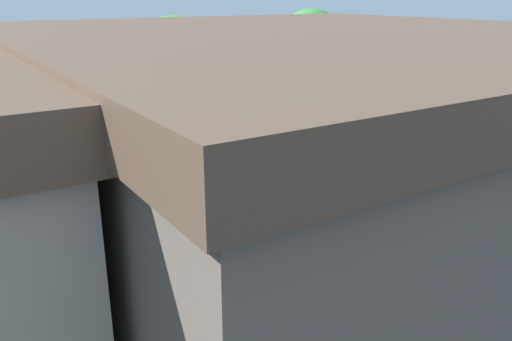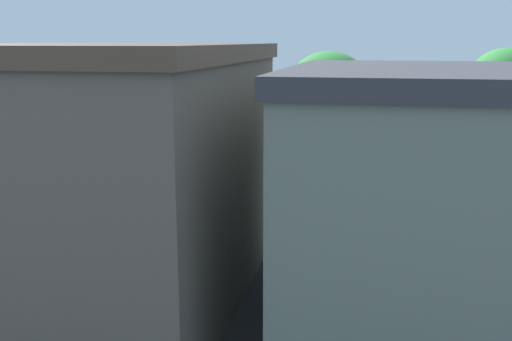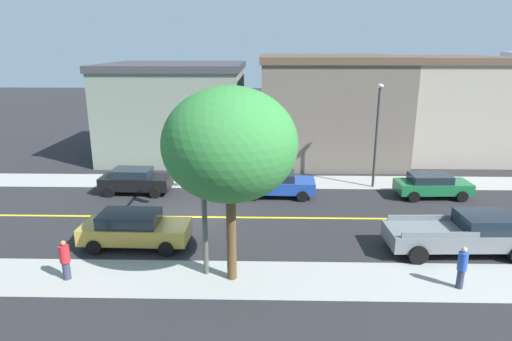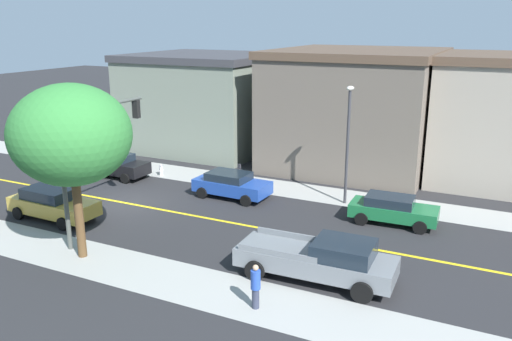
% 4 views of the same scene
% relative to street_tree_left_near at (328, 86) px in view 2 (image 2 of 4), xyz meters
% --- Properties ---
extents(ground_plane, '(140.00, 140.00, 0.00)m').
position_rel_street_tree_left_near_xyz_m(ground_plane, '(-6.19, -2.71, -5.28)').
color(ground_plane, '#262628').
extents(sidewalk_left, '(2.88, 126.00, 0.01)m').
position_rel_street_tree_left_near_xyz_m(sidewalk_left, '(-12.44, -2.71, -5.28)').
color(sidewalk_left, '#9E9E99').
rests_on(sidewalk_left, ground).
extents(sidewalk_right, '(2.88, 126.00, 0.01)m').
position_rel_street_tree_left_near_xyz_m(sidewalk_right, '(0.07, -2.71, -5.28)').
color(sidewalk_right, '#9E9E99').
rests_on(sidewalk_right, ground).
extents(road_centerline_stripe, '(0.20, 126.00, 0.00)m').
position_rel_street_tree_left_near_xyz_m(road_centerline_stripe, '(-6.19, -2.71, -5.28)').
color(road_centerline_stripe, yellow).
rests_on(road_centerline_stripe, ground).
extents(pale_office_building, '(10.34, 10.68, 7.28)m').
position_rel_street_tree_left_near_xyz_m(pale_office_building, '(-19.96, -5.93, -1.63)').
color(pale_office_building, gray).
rests_on(pale_office_building, ground).
extents(tan_rowhouse, '(11.59, 10.66, 7.88)m').
position_rel_street_tree_left_near_xyz_m(tan_rowhouse, '(-19.96, 6.13, -1.33)').
color(tan_rowhouse, '#665B51').
rests_on(tan_rowhouse, ground).
extents(street_tree_left_near, '(4.85, 4.85, 7.36)m').
position_rel_street_tree_left_near_xyz_m(street_tree_left_near, '(0.00, 0.00, 0.00)').
color(street_tree_left_near, brown).
rests_on(street_tree_left_near, ground).
extents(street_tree_right_corner, '(3.99, 3.99, 7.57)m').
position_rel_street_tree_left_near_xyz_m(street_tree_right_corner, '(0.64, -10.25, 0.56)').
color(street_tree_right_corner, brown).
rests_on(street_tree_right_corner, ground).
extents(fire_hydrant, '(0.44, 0.24, 0.76)m').
position_rel_street_tree_left_near_xyz_m(fire_hydrant, '(-11.48, -4.26, -4.91)').
color(fire_hydrant, silver).
rests_on(fire_hydrant, ground).
extents(parking_meter, '(0.12, 0.18, 1.38)m').
position_rel_street_tree_left_near_xyz_m(parking_meter, '(-11.73, 1.38, -4.38)').
color(parking_meter, '#4C4C51').
rests_on(parking_meter, ground).
extents(traffic_light_mast, '(5.57, 0.32, 6.40)m').
position_rel_street_tree_left_near_xyz_m(traffic_light_mast, '(-2.06, -1.04, -0.96)').
color(traffic_light_mast, '#474C47').
rests_on(traffic_light_mast, ground).
extents(street_lamp, '(0.70, 0.36, 6.44)m').
position_rel_street_tree_left_near_xyz_m(street_lamp, '(-11.54, 8.06, -1.30)').
color(street_lamp, '#38383D').
rests_on(street_lamp, ground).
extents(blue_sedan_left_curb, '(2.20, 4.35, 1.45)m').
position_rel_street_tree_left_near_xyz_m(blue_sedan_left_curb, '(-9.65, 1.96, -4.51)').
color(blue_sedan_left_curb, '#1E429E').
rests_on(blue_sedan_left_curb, ground).
extents(green_sedan_left_curb, '(2.07, 4.29, 1.40)m').
position_rel_street_tree_left_near_xyz_m(green_sedan_left_curb, '(-9.64, 11.05, -4.54)').
color(green_sedan_left_curb, '#196638').
rests_on(green_sedan_left_curb, ground).
extents(gold_sedan_right_curb, '(2.16, 4.77, 1.58)m').
position_rel_street_tree_left_near_xyz_m(gold_sedan_right_curb, '(-2.76, -4.56, -4.46)').
color(gold_sedan_right_curb, '#B29338').
rests_on(gold_sedan_right_curb, ground).
extents(black_sedan_left_curb, '(2.03, 4.21, 1.52)m').
position_rel_street_tree_left_near_xyz_m(black_sedan_left_curb, '(-9.97, -6.60, -4.48)').
color(black_sedan_left_curb, black).
rests_on(black_sedan_left_curb, ground).
extents(grey_pickup_truck, '(2.48, 6.21, 1.74)m').
position_rel_street_tree_left_near_xyz_m(grey_pickup_truck, '(-2.45, 9.82, -4.40)').
color(grey_pickup_truck, slate).
rests_on(grey_pickup_truck, ground).
extents(pedestrian_blue_shirt, '(0.35, 0.35, 1.65)m').
position_rel_street_tree_left_near_xyz_m(pedestrian_blue_shirt, '(0.51, 8.49, -4.41)').
color(pedestrian_blue_shirt, '#33384C').
rests_on(pedestrian_blue_shirt, ground).
extents(pedestrian_red_shirt, '(0.38, 0.38, 1.61)m').
position_rel_street_tree_left_near_xyz_m(pedestrian_red_shirt, '(0.22, -6.34, -4.45)').
color(pedestrian_red_shirt, '#33384C').
rests_on(pedestrian_red_shirt, ground).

